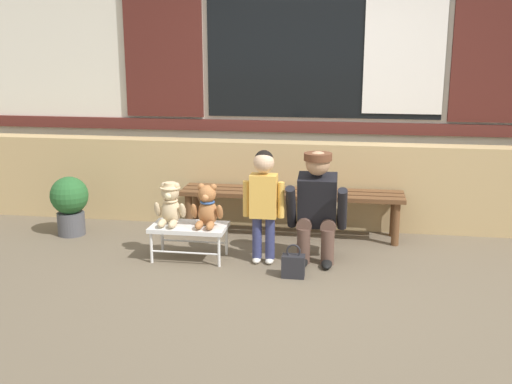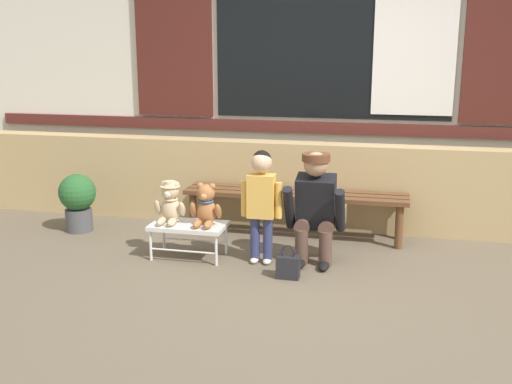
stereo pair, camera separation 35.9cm
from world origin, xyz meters
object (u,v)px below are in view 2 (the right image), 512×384
teddy_bear_with_hat (170,203)px  child_standing (261,194)px  teddy_bear_plain (206,206)px  adult_crouching (317,207)px  handbag_on_ground (288,266)px  potted_plant (78,199)px  small_display_bench (189,228)px  wooden_bench_long (295,199)px

teddy_bear_with_hat → child_standing: 0.81m
teddy_bear_plain → child_standing: bearing=0.9°
adult_crouching → handbag_on_ground: (-0.16, -0.41, -0.38)m
handbag_on_ground → potted_plant: potted_plant is taller
small_display_bench → handbag_on_ground: size_ratio=2.35×
handbag_on_ground → child_standing: bearing=133.9°
teddy_bear_with_hat → child_standing: size_ratio=0.38×
teddy_bear_plain → adult_crouching: adult_crouching is taller
teddy_bear_plain → child_standing: size_ratio=0.38×
wooden_bench_long → handbag_on_ground: size_ratio=7.72×
wooden_bench_long → teddy_bear_with_hat: 1.24m
wooden_bench_long → small_display_bench: (-0.79, -0.79, -0.11)m
teddy_bear_plain → wooden_bench_long: bearing=51.2°
teddy_bear_with_hat → adult_crouching: size_ratio=0.38×
small_display_bench → potted_plant: size_ratio=1.12×
wooden_bench_long → teddy_bear_with_hat: (-0.95, -0.78, 0.10)m
child_standing → handbag_on_ground: size_ratio=3.52×
child_standing → handbag_on_ground: child_standing is taller
potted_plant → small_display_bench: bearing=-20.4°
teddy_bear_with_hat → teddy_bear_plain: 0.32m
small_display_bench → potted_plant: 1.40m
teddy_bear_with_hat → potted_plant: 1.25m
handbag_on_ground → potted_plant: 2.37m
small_display_bench → teddy_bear_plain: size_ratio=1.76×
small_display_bench → adult_crouching: bearing=6.9°
teddy_bear_with_hat → handbag_on_ground: (1.08, -0.28, -0.38)m
small_display_bench → handbag_on_ground: small_display_bench is taller
teddy_bear_plain → potted_plant: teddy_bear_plain is taller
teddy_bear_plain → handbag_on_ground: bearing=-20.5°
wooden_bench_long → adult_crouching: (0.29, -0.66, 0.11)m
teddy_bear_plain → adult_crouching: 0.93m
handbag_on_ground → teddy_bear_with_hat: bearing=165.2°
teddy_bear_plain → potted_plant: bearing=161.8°
wooden_bench_long → handbag_on_ground: wooden_bench_long is taller
teddy_bear_plain → adult_crouching: bearing=8.0°
wooden_bench_long → potted_plant: 2.12m
small_display_bench → teddy_bear_with_hat: (-0.16, 0.00, 0.21)m
teddy_bear_with_hat → child_standing: child_standing is taller
child_standing → teddy_bear_with_hat: bearing=-179.5°
adult_crouching → small_display_bench: bearing=-173.1°
wooden_bench_long → teddy_bear_with_hat: teddy_bear_with_hat is taller
wooden_bench_long → adult_crouching: 0.72m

